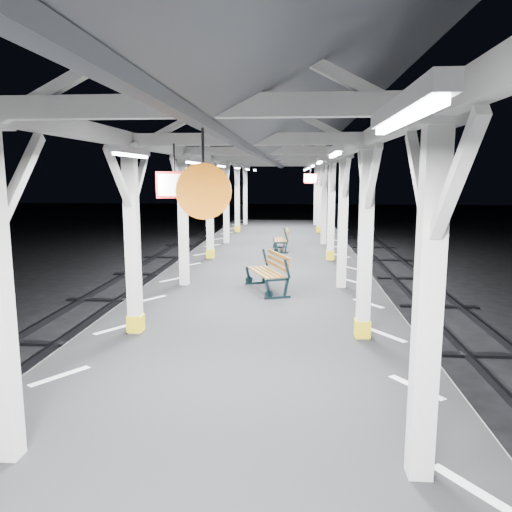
# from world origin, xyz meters

# --- Properties ---
(ground) EXTENTS (120.00, 120.00, 0.00)m
(ground) POSITION_xyz_m (0.00, 0.00, 0.00)
(ground) COLOR black
(ground) RESTS_ON ground
(platform) EXTENTS (6.00, 50.00, 1.00)m
(platform) POSITION_xyz_m (0.00, 0.00, 0.50)
(platform) COLOR black
(platform) RESTS_ON ground
(hazard_stripes_left) EXTENTS (1.00, 48.00, 0.01)m
(hazard_stripes_left) POSITION_xyz_m (-2.45, 0.00, 1.00)
(hazard_stripes_left) COLOR silver
(hazard_stripes_left) RESTS_ON platform
(hazard_stripes_right) EXTENTS (1.00, 48.00, 0.01)m
(hazard_stripes_right) POSITION_xyz_m (2.45, 0.00, 1.00)
(hazard_stripes_right) COLOR silver
(hazard_stripes_right) RESTS_ON platform
(canopy) EXTENTS (5.40, 49.00, 4.65)m
(canopy) POSITION_xyz_m (0.00, -0.01, 4.56)
(canopy) COLOR silver
(canopy) RESTS_ON platform
(bench_mid) EXTENTS (1.19, 1.82, 0.93)m
(bench_mid) POSITION_xyz_m (0.24, 5.49, 1.49)
(bench_mid) COLOR black
(bench_mid) RESTS_ON platform
(bench_far) EXTENTS (0.65, 1.52, 0.81)m
(bench_far) POSITION_xyz_m (0.38, 12.09, 1.43)
(bench_far) COLOR black
(bench_far) RESTS_ON platform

